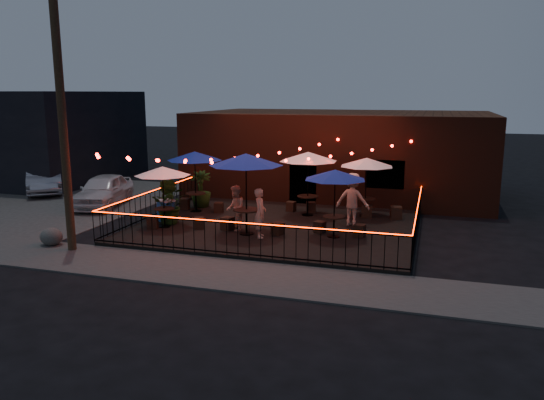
% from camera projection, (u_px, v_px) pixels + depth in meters
% --- Properties ---
extents(ground, '(110.00, 110.00, 0.00)m').
position_uv_depth(ground, '(259.00, 243.00, 17.72)').
color(ground, black).
rests_on(ground, ground).
extents(patio, '(10.00, 8.00, 0.15)m').
position_uv_depth(patio, '(276.00, 227.00, 19.58)').
color(patio, black).
rests_on(patio, ground).
extents(sidewalk, '(18.00, 2.50, 0.05)m').
position_uv_depth(sidewalk, '(222.00, 273.00, 14.67)').
color(sidewalk, '#3B3937').
rests_on(sidewalk, ground).
extents(parking_lot, '(11.00, 12.00, 0.02)m').
position_uv_depth(parking_lot, '(45.00, 199.00, 24.93)').
color(parking_lot, '#3B3937').
rests_on(parking_lot, ground).
extents(brick_building, '(14.00, 8.00, 4.00)m').
position_uv_depth(brick_building, '(342.00, 153.00, 26.39)').
color(brick_building, '#3D1C10').
rests_on(brick_building, ground).
extents(background_building, '(12.00, 9.00, 5.00)m').
position_uv_depth(background_building, '(15.00, 135.00, 30.85)').
color(background_building, black).
rests_on(background_building, ground).
extents(utility_pole, '(0.26, 0.26, 8.00)m').
position_uv_depth(utility_pole, '(63.00, 124.00, 16.05)').
color(utility_pole, '#312414').
rests_on(utility_pole, ground).
extents(fence_front, '(10.00, 0.04, 1.04)m').
position_uv_depth(fence_front, '(238.00, 239.00, 15.71)').
color(fence_front, black).
rests_on(fence_front, patio).
extents(fence_left, '(0.04, 8.00, 1.04)m').
position_uv_depth(fence_left, '(155.00, 203.00, 20.90)').
color(fence_left, black).
rests_on(fence_left, patio).
extents(fence_right, '(0.04, 8.00, 1.04)m').
position_uv_depth(fence_right, '(417.00, 221.00, 18.01)').
color(fence_right, black).
rests_on(fence_right, patio).
extents(festoon_lights, '(10.02, 8.72, 1.32)m').
position_uv_depth(festoon_lights, '(247.00, 161.00, 19.10)').
color(festoon_lights, red).
rests_on(festoon_lights, ground).
extents(cafe_table_0, '(2.46, 2.46, 2.21)m').
position_uv_depth(cafe_table_0, '(162.00, 172.00, 18.86)').
color(cafe_table_0, black).
rests_on(cafe_table_0, patio).
extents(cafe_table_1, '(2.81, 2.81, 2.47)m').
position_uv_depth(cafe_table_1, '(195.00, 157.00, 21.32)').
color(cafe_table_1, black).
rests_on(cafe_table_1, patio).
extents(cafe_table_2, '(3.15, 3.15, 2.79)m').
position_uv_depth(cafe_table_2, '(246.00, 161.00, 17.78)').
color(cafe_table_2, black).
rests_on(cafe_table_2, patio).
extents(cafe_table_3, '(2.91, 2.91, 2.53)m').
position_uv_depth(cafe_table_3, '(308.00, 158.00, 20.62)').
color(cafe_table_3, black).
rests_on(cafe_table_3, patio).
extents(cafe_table_4, '(2.50, 2.50, 2.30)m').
position_uv_depth(cafe_table_4, '(335.00, 176.00, 17.50)').
color(cafe_table_4, black).
rests_on(cafe_table_4, patio).
extents(cafe_table_5, '(2.59, 2.59, 2.31)m').
position_uv_depth(cafe_table_5, '(367.00, 163.00, 20.52)').
color(cafe_table_5, black).
rests_on(cafe_table_5, patio).
extents(bistro_chair_0, '(0.45, 0.45, 0.42)m').
position_uv_depth(bistro_chair_0, '(153.00, 223.00, 18.99)').
color(bistro_chair_0, black).
rests_on(bistro_chair_0, patio).
extents(bistro_chair_1, '(0.45, 0.45, 0.40)m').
position_uv_depth(bistro_chair_1, '(199.00, 223.00, 18.97)').
color(bistro_chair_1, black).
rests_on(bistro_chair_1, patio).
extents(bistro_chair_2, '(0.44, 0.44, 0.44)m').
position_uv_depth(bistro_chair_2, '(185.00, 204.00, 22.17)').
color(bistro_chair_2, black).
rests_on(bistro_chair_2, patio).
extents(bistro_chair_3, '(0.40, 0.40, 0.41)m').
position_uv_depth(bistro_chair_3, '(219.00, 207.00, 21.54)').
color(bistro_chair_3, black).
rests_on(bistro_chair_3, patio).
extents(bistro_chair_4, '(0.47, 0.47, 0.45)m').
position_uv_depth(bistro_chair_4, '(227.00, 223.00, 18.81)').
color(bistro_chair_4, black).
rests_on(bistro_chair_4, patio).
extents(bistro_chair_5, '(0.46, 0.46, 0.42)m').
position_uv_depth(bistro_chair_5, '(278.00, 229.00, 18.18)').
color(bistro_chair_5, black).
rests_on(bistro_chair_5, patio).
extents(bistro_chair_6, '(0.38, 0.38, 0.40)m').
position_uv_depth(bistro_chair_6, '(291.00, 206.00, 21.76)').
color(bistro_chair_6, black).
rests_on(bistro_chair_6, patio).
extents(bistro_chair_7, '(0.45, 0.45, 0.42)m').
position_uv_depth(bistro_chair_7, '(311.00, 207.00, 21.55)').
color(bistro_chair_7, black).
rests_on(bistro_chair_7, patio).
extents(bistro_chair_8, '(0.42, 0.42, 0.40)m').
position_uv_depth(bistro_chair_8, '(320.00, 227.00, 18.42)').
color(bistro_chair_8, black).
rests_on(bistro_chair_8, patio).
extents(bistro_chair_9, '(0.41, 0.41, 0.42)m').
position_uv_depth(bistro_chair_9, '(359.00, 231.00, 17.90)').
color(bistro_chair_9, black).
rests_on(bistro_chair_9, patio).
extents(bistro_chair_10, '(0.45, 0.45, 0.48)m').
position_uv_depth(bistro_chair_10, '(367.00, 211.00, 20.69)').
color(bistro_chair_10, black).
rests_on(bistro_chair_10, patio).
extents(bistro_chair_11, '(0.49, 0.49, 0.49)m').
position_uv_depth(bistro_chair_11, '(396.00, 213.00, 20.40)').
color(bistro_chair_11, black).
rests_on(bistro_chair_11, patio).
extents(patron_a, '(0.57, 0.70, 1.67)m').
position_uv_depth(patron_a, '(260.00, 213.00, 17.72)').
color(patron_a, tan).
rests_on(patron_a, patio).
extents(patron_b, '(0.86, 0.95, 1.60)m').
position_uv_depth(patron_b, '(235.00, 208.00, 18.61)').
color(patron_b, tan).
rests_on(patron_b, patio).
extents(patron_c, '(1.33, 0.87, 1.93)m').
position_uv_depth(patron_c, '(353.00, 199.00, 19.30)').
color(patron_c, tan).
rests_on(patron_c, patio).
extents(potted_shrub_a, '(1.57, 1.47, 1.40)m').
position_uv_depth(potted_shrub_a, '(170.00, 205.00, 19.61)').
color(potted_shrub_a, '#1E3F13').
rests_on(potted_shrub_a, patio).
extents(potted_shrub_b, '(0.86, 0.71, 1.51)m').
position_uv_depth(potted_shrub_b, '(167.00, 197.00, 20.85)').
color(potted_shrub_b, '#0F390E').
rests_on(potted_shrub_b, patio).
extents(potted_shrub_c, '(1.13, 1.13, 1.53)m').
position_uv_depth(potted_shrub_c, '(201.00, 189.00, 22.48)').
color(potted_shrub_c, '#113913').
rests_on(potted_shrub_c, patio).
extents(cooler, '(0.76, 0.67, 0.83)m').
position_uv_depth(cooler, '(166.00, 211.00, 19.98)').
color(cooler, '#1D51A5').
rests_on(cooler, patio).
extents(boulder, '(0.83, 0.71, 0.64)m').
position_uv_depth(boulder, '(51.00, 237.00, 17.28)').
color(boulder, '#43423E').
rests_on(boulder, ground).
extents(car_white, '(2.57, 4.40, 1.41)m').
position_uv_depth(car_white, '(103.00, 190.00, 23.36)').
color(car_white, white).
rests_on(car_white, ground).
extents(car_silver, '(4.08, 4.44, 1.48)m').
position_uv_depth(car_silver, '(44.00, 178.00, 26.60)').
color(car_silver, '#9998A0').
rests_on(car_silver, ground).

